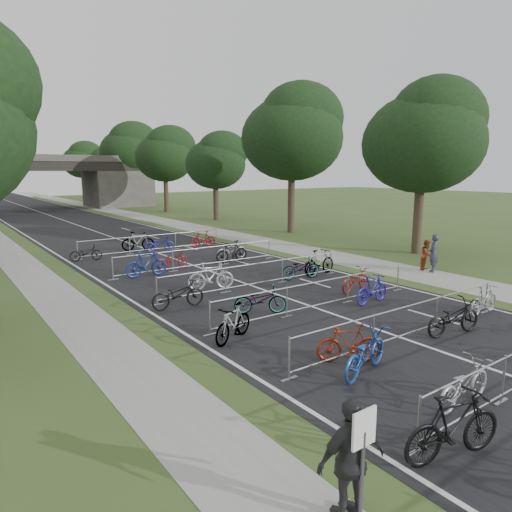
# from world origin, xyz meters

# --- Properties ---
(road) EXTENTS (11.00, 140.00, 0.01)m
(road) POSITION_xyz_m (0.00, 50.00, 0.01)
(road) COLOR black
(road) RESTS_ON ground
(sidewalk_right) EXTENTS (3.00, 140.00, 0.01)m
(sidewalk_right) POSITION_xyz_m (8.00, 50.00, 0.01)
(sidewalk_right) COLOR gray
(sidewalk_right) RESTS_ON ground
(lane_markings) EXTENTS (0.12, 140.00, 0.00)m
(lane_markings) POSITION_xyz_m (0.00, 50.00, 0.00)
(lane_markings) COLOR silver
(lane_markings) RESTS_ON ground
(overpass_bridge) EXTENTS (31.00, 8.00, 7.05)m
(overpass_bridge) POSITION_xyz_m (0.00, 65.00, 3.53)
(overpass_bridge) COLOR #413E3A
(overpass_bridge) RESTS_ON ground
(park_sign) EXTENTS (0.45, 0.06, 1.83)m
(park_sign) POSITION_xyz_m (-6.80, 3.00, 1.27)
(park_sign) COLOR #4C4C51
(park_sign) RESTS_ON ground
(tree_right_0) EXTENTS (7.17, 7.17, 10.93)m
(tree_right_0) POSITION_xyz_m (13.11, 15.93, 6.92)
(tree_right_0) COLOR #33261C
(tree_right_0) RESTS_ON ground
(tree_right_1) EXTENTS (8.18, 8.18, 12.47)m
(tree_right_1) POSITION_xyz_m (13.11, 27.93, 7.90)
(tree_right_1) COLOR #33261C
(tree_right_1) RESTS_ON ground
(tree_right_2) EXTENTS (6.16, 6.16, 9.39)m
(tree_right_2) POSITION_xyz_m (13.11, 39.93, 5.95)
(tree_right_2) COLOR #33261C
(tree_right_2) RESTS_ON ground
(tree_right_3) EXTENTS (7.17, 7.17, 10.93)m
(tree_right_3) POSITION_xyz_m (13.11, 51.93, 6.92)
(tree_right_3) COLOR #33261C
(tree_right_3) RESTS_ON ground
(tree_right_4) EXTENTS (8.18, 8.18, 12.47)m
(tree_right_4) POSITION_xyz_m (13.11, 63.93, 7.90)
(tree_right_4) COLOR #33261C
(tree_right_4) RESTS_ON ground
(tree_right_5) EXTENTS (6.16, 6.16, 9.39)m
(tree_right_5) POSITION_xyz_m (13.11, 75.93, 5.95)
(tree_right_5) COLOR #33261C
(tree_right_5) RESTS_ON ground
(tree_right_6) EXTENTS (7.17, 7.17, 10.93)m
(tree_right_6) POSITION_xyz_m (13.11, 87.93, 6.92)
(tree_right_6) COLOR #33261C
(tree_right_6) RESTS_ON ground
(barrier_row_2) EXTENTS (9.70, 0.08, 1.10)m
(barrier_row_2) POSITION_xyz_m (0.00, 7.20, 0.55)
(barrier_row_2) COLOR #97999E
(barrier_row_2) RESTS_ON ground
(barrier_row_3) EXTENTS (9.70, 0.08, 1.10)m
(barrier_row_3) POSITION_xyz_m (0.00, 11.00, 0.55)
(barrier_row_3) COLOR #97999E
(barrier_row_3) RESTS_ON ground
(barrier_row_4) EXTENTS (9.70, 0.08, 1.10)m
(barrier_row_4) POSITION_xyz_m (0.00, 15.00, 0.55)
(barrier_row_4) COLOR #97999E
(barrier_row_4) RESTS_ON ground
(barrier_row_5) EXTENTS (9.70, 0.08, 1.10)m
(barrier_row_5) POSITION_xyz_m (0.00, 20.00, 0.55)
(barrier_row_5) COLOR #97999E
(barrier_row_5) RESTS_ON ground
(barrier_row_6) EXTENTS (9.70, 0.08, 1.10)m
(barrier_row_6) POSITION_xyz_m (0.00, 26.00, 0.55)
(barrier_row_6) COLOR #97999E
(barrier_row_6) RESTS_ON ground
(bike_4) EXTENTS (2.18, 1.09, 1.26)m
(bike_4) POSITION_xyz_m (-4.30, 3.11, 0.63)
(bike_4) COLOR black
(bike_4) RESTS_ON ground
(bike_5) EXTENTS (1.94, 0.73, 1.01)m
(bike_5) POSITION_xyz_m (-2.36, 4.03, 0.50)
(bike_5) COLOR #A0A1A7
(bike_5) RESTS_ON ground
(bike_8) EXTENTS (2.28, 1.33, 1.13)m
(bike_8) POSITION_xyz_m (-2.87, 6.33, 0.57)
(bike_8) COLOR #1C459B
(bike_8) RESTS_ON ground
(bike_9) EXTENTS (1.74, 1.33, 1.05)m
(bike_9) POSITION_xyz_m (-2.64, 7.08, 0.52)
(bike_9) COLOR maroon
(bike_9) RESTS_ON ground
(bike_10) EXTENTS (2.23, 1.09, 1.12)m
(bike_10) POSITION_xyz_m (1.52, 6.61, 0.56)
(bike_10) COLOR black
(bike_10) RESTS_ON ground
(bike_11) EXTENTS (1.78, 0.55, 1.06)m
(bike_11) POSITION_xyz_m (4.30, 7.11, 0.53)
(bike_11) COLOR #9A9BA1
(bike_11) RESTS_ON ground
(bike_12) EXTENTS (1.91, 1.23, 1.12)m
(bike_12) POSITION_xyz_m (-4.30, 10.15, 0.56)
(bike_12) COLOR #97999E
(bike_12) RESTS_ON ground
(bike_13) EXTENTS (1.93, 1.51, 0.98)m
(bike_13) POSITION_xyz_m (-2.06, 11.84, 0.49)
(bike_13) COLOR #97999E
(bike_13) RESTS_ON ground
(bike_14) EXTENTS (1.88, 0.65, 1.11)m
(bike_14) POSITION_xyz_m (2.16, 10.34, 0.56)
(bike_14) COLOR navy
(bike_14) RESTS_ON ground
(bike_15) EXTENTS (1.91, 0.88, 0.97)m
(bike_15) POSITION_xyz_m (3.04, 11.98, 0.48)
(bike_15) COLOR maroon
(bike_15) RESTS_ON ground
(bike_16) EXTENTS (2.07, 0.86, 1.06)m
(bike_16) POSITION_xyz_m (-4.15, 14.13, 0.53)
(bike_16) COLOR black
(bike_16) RESTS_ON ground
(bike_17) EXTENTS (2.07, 1.13, 1.20)m
(bike_17) POSITION_xyz_m (-1.83, 15.70, 0.60)
(bike_17) COLOR #BBBAC3
(bike_17) RESTS_ON ground
(bike_18) EXTENTS (2.08, 1.01, 1.04)m
(bike_18) POSITION_xyz_m (2.62, 14.99, 0.52)
(bike_18) COLOR #97999E
(bike_18) RESTS_ON ground
(bike_19) EXTENTS (2.13, 0.77, 1.25)m
(bike_19) POSITION_xyz_m (3.95, 15.12, 0.63)
(bike_19) COLOR #97999E
(bike_19) RESTS_ON ground
(bike_20) EXTENTS (2.08, 0.64, 1.24)m
(bike_20) POSITION_xyz_m (-3.06, 19.71, 0.62)
(bike_20) COLOR navy
(bike_20) RESTS_ON ground
(bike_21) EXTENTS (1.86, 0.85, 0.95)m
(bike_21) POSITION_xyz_m (-1.23, 20.61, 0.47)
(bike_21) COLOR maroon
(bike_21) RESTS_ON ground
(bike_22) EXTENTS (2.06, 0.64, 1.23)m
(bike_22) POSITION_xyz_m (2.08, 20.10, 0.61)
(bike_22) COLOR black
(bike_22) RESTS_ON ground
(bike_23) EXTENTS (1.98, 0.72, 1.04)m
(bike_23) POSITION_xyz_m (2.66, 21.05, 0.52)
(bike_23) COLOR #A8A7AF
(bike_23) RESTS_ON ground
(bike_24) EXTENTS (1.83, 0.92, 0.92)m
(bike_24) POSITION_xyz_m (-4.30, 25.43, 0.46)
(bike_24) COLOR black
(bike_24) RESTS_ON ground
(bike_25) EXTENTS (2.10, 1.18, 1.22)m
(bike_25) POSITION_xyz_m (-0.65, 26.89, 0.61)
(bike_25) COLOR #97999E
(bike_25) RESTS_ON ground
(bike_26) EXTENTS (1.93, 0.84, 0.98)m
(bike_26) POSITION_xyz_m (0.34, 25.80, 0.49)
(bike_26) COLOR #1B2195
(bike_26) RESTS_ON ground
(bike_27) EXTENTS (1.78, 0.73, 1.04)m
(bike_27) POSITION_xyz_m (3.51, 25.88, 0.52)
(bike_27) COLOR maroon
(bike_27) RESTS_ON ground
(pedestrian_a) EXTENTS (0.83, 0.75, 1.91)m
(pedestrian_a) POSITION_xyz_m (9.01, 12.24, 0.95)
(pedestrian_a) COLOR #2D2C42
(pedestrian_a) RESTS_ON ground
(pedestrian_b) EXTENTS (0.86, 0.73, 1.56)m
(pedestrian_b) POSITION_xyz_m (9.20, 12.72, 0.78)
(pedestrian_b) COLOR #923C20
(pedestrian_b) RESTS_ON ground
(pedestrian_c) EXTENTS (1.17, 0.70, 1.86)m
(pedestrian_c) POSITION_xyz_m (-6.80, 3.20, 0.93)
(pedestrian_c) COLOR #2B2A2D
(pedestrian_c) RESTS_ON ground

